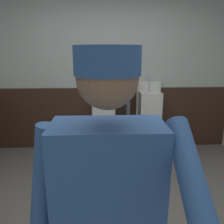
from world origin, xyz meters
name	(u,v)px	position (x,y,z in m)	size (l,w,h in m)	color
wall_back	(109,64)	(0.00, 1.97, 1.43)	(4.68, 0.12, 2.86)	silver
wainscot_band_back	(109,118)	(0.00, 1.89, 0.52)	(4.08, 0.03, 1.04)	#382319
urinal_left	(104,105)	(-0.09, 1.75, 0.78)	(0.40, 0.34, 1.24)	white
urinal_middle	(149,105)	(0.66, 1.75, 0.78)	(0.40, 0.34, 1.24)	white
privacy_divider_panel	(127,96)	(0.28, 1.68, 0.95)	(0.04, 0.40, 0.90)	#4C4C51
person	(108,205)	(-0.08, -0.97, 1.00)	(0.68, 0.60, 1.67)	#2D3342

